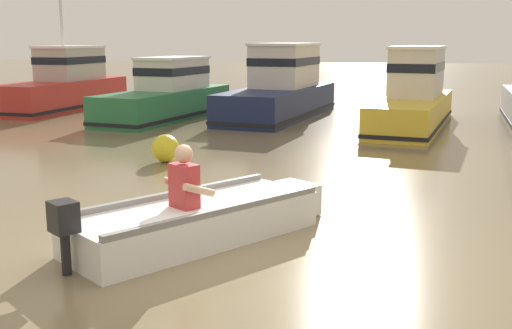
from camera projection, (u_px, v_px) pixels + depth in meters
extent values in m
plane|color=#7A6B4C|center=(236.00, 253.00, 6.98)|extent=(120.00, 120.00, 0.00)
cube|color=white|center=(195.00, 223.00, 7.39)|extent=(2.68, 3.17, 0.44)
cube|color=white|center=(296.00, 198.00, 8.53)|extent=(0.73, 0.67, 0.42)
cube|color=gray|center=(170.00, 195.00, 7.71)|extent=(1.80, 2.54, 0.08)
cube|color=gray|center=(222.00, 211.00, 6.97)|extent=(1.80, 2.54, 0.08)
cube|color=white|center=(188.00, 210.00, 7.28)|extent=(0.99, 0.81, 0.06)
cylinder|color=black|center=(66.00, 250.00, 6.29)|extent=(0.14, 0.14, 0.54)
cube|color=black|center=(63.00, 217.00, 6.22)|extent=(0.37, 0.36, 0.32)
cube|color=#B23333|center=(184.00, 186.00, 7.19)|extent=(0.40, 0.38, 0.52)
sphere|color=tan|center=(183.00, 154.00, 7.12)|extent=(0.22, 0.22, 0.22)
cylinder|color=tan|center=(177.00, 184.00, 7.39)|extent=(0.32, 0.40, 0.23)
cylinder|color=tan|center=(199.00, 190.00, 7.07)|extent=(0.32, 0.40, 0.23)
cube|color=#B72D28|center=(64.00, 95.00, 21.14)|extent=(2.10, 5.92, 1.00)
cube|color=black|center=(64.00, 105.00, 21.20)|extent=(2.14, 5.97, 0.10)
cube|color=#B2ADA3|center=(70.00, 64.00, 21.42)|extent=(1.49, 2.53, 1.09)
cube|color=black|center=(70.00, 60.00, 21.40)|extent=(1.53, 2.56, 0.24)
cube|color=white|center=(69.00, 47.00, 21.31)|extent=(1.57, 2.66, 0.08)
cylinder|color=silver|center=(62.00, 38.00, 20.89)|extent=(0.10, 0.10, 2.85)
cube|color=#287042|center=(165.00, 104.00, 18.74)|extent=(2.60, 5.88, 0.88)
cube|color=black|center=(166.00, 114.00, 18.79)|extent=(2.65, 5.93, 0.10)
cube|color=silver|center=(173.00, 74.00, 19.02)|extent=(1.69, 2.57, 0.90)
cube|color=black|center=(173.00, 70.00, 19.00)|extent=(1.72, 2.61, 0.24)
cube|color=white|center=(173.00, 58.00, 18.92)|extent=(1.77, 2.70, 0.08)
cube|color=#19234C|center=(279.00, 103.00, 19.09)|extent=(2.84, 6.50, 0.91)
cube|color=black|center=(279.00, 112.00, 19.15)|extent=(2.88, 6.55, 0.10)
cube|color=silver|center=(285.00, 66.00, 19.39)|extent=(1.88, 2.83, 1.28)
cube|color=black|center=(285.00, 61.00, 19.36)|extent=(1.92, 2.87, 0.24)
cube|color=white|center=(285.00, 44.00, 19.26)|extent=(1.98, 2.97, 0.08)
cube|color=gold|center=(412.00, 112.00, 17.01)|extent=(2.55, 6.48, 0.81)
cube|color=black|center=(412.00, 122.00, 17.06)|extent=(2.60, 6.52, 0.10)
cube|color=silver|center=(417.00, 72.00, 17.31)|extent=(1.63, 2.81, 1.31)
cube|color=black|center=(417.00, 67.00, 17.28)|extent=(1.67, 2.85, 0.24)
cube|color=white|center=(418.00, 47.00, 17.17)|extent=(1.71, 2.95, 0.08)
sphere|color=yellow|center=(166.00, 148.00, 12.11)|extent=(0.55, 0.55, 0.55)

